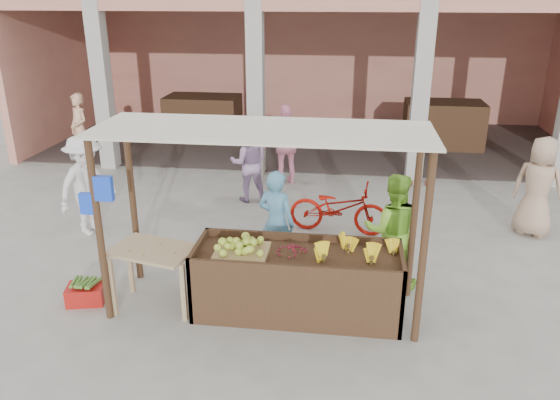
# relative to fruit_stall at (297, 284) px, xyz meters

# --- Properties ---
(ground) EXTENTS (60.00, 60.00, 0.00)m
(ground) POSITION_rel_fruit_stall_xyz_m (-0.50, 0.00, -0.40)
(ground) COLOR gray
(ground) RESTS_ON ground
(market_building) EXTENTS (14.40, 6.40, 4.20)m
(market_building) POSITION_rel_fruit_stall_xyz_m (-0.45, 8.93, 2.30)
(market_building) COLOR tan
(market_building) RESTS_ON ground
(fruit_stall) EXTENTS (2.60, 0.95, 0.80)m
(fruit_stall) POSITION_rel_fruit_stall_xyz_m (0.00, 0.00, 0.00)
(fruit_stall) COLOR #462B1C
(fruit_stall) RESTS_ON ground
(stall_awning) EXTENTS (4.09, 1.35, 2.39)m
(stall_awning) POSITION_rel_fruit_stall_xyz_m (-0.51, 0.06, 1.58)
(stall_awning) COLOR #462B1C
(stall_awning) RESTS_ON ground
(banana_heap) EXTENTS (0.98, 0.53, 0.18)m
(banana_heap) POSITION_rel_fruit_stall_xyz_m (0.74, 0.05, 0.49)
(banana_heap) COLOR yellow
(banana_heap) RESTS_ON fruit_stall
(melon_tray) EXTENTS (0.66, 0.57, 0.18)m
(melon_tray) POSITION_rel_fruit_stall_xyz_m (-0.70, -0.04, 0.49)
(melon_tray) COLOR tan
(melon_tray) RESTS_ON fruit_stall
(berry_heap) EXTENTS (0.41, 0.34, 0.13)m
(berry_heap) POSITION_rel_fruit_stall_xyz_m (-0.07, 0.04, 0.47)
(berry_heap) COLOR maroon
(berry_heap) RESTS_ON fruit_stall
(side_table) EXTENTS (1.16, 0.91, 0.83)m
(side_table) POSITION_rel_fruit_stall_xyz_m (-1.84, -0.10, 0.29)
(side_table) COLOR tan
(side_table) RESTS_ON ground
(papaya_pile) EXTENTS (0.75, 0.43, 0.21)m
(papaya_pile) POSITION_rel_fruit_stall_xyz_m (-1.84, -0.10, 0.53)
(papaya_pile) COLOR #5B9631
(papaya_pile) RESTS_ON side_table
(red_crate) EXTENTS (0.54, 0.44, 0.25)m
(red_crate) POSITION_rel_fruit_stall_xyz_m (-2.81, -0.15, -0.28)
(red_crate) COLOR #B31813
(red_crate) RESTS_ON ground
(plantain_bundle) EXTENTS (0.38, 0.27, 0.08)m
(plantain_bundle) POSITION_rel_fruit_stall_xyz_m (-2.81, -0.15, -0.11)
(plantain_bundle) COLOR #4F7E2E
(plantain_bundle) RESTS_ON red_crate
(produce_sacks) EXTENTS (0.84, 0.79, 0.64)m
(produce_sacks) POSITION_rel_fruit_stall_xyz_m (2.07, 5.25, -0.08)
(produce_sacks) COLOR maroon
(produce_sacks) RESTS_ON ground
(vendor_blue) EXTENTS (0.75, 0.66, 1.67)m
(vendor_blue) POSITION_rel_fruit_stall_xyz_m (-0.41, 1.04, 0.43)
(vendor_blue) COLOR #5699BF
(vendor_blue) RESTS_ON ground
(vendor_green) EXTENTS (0.84, 0.51, 1.73)m
(vendor_green) POSITION_rel_fruit_stall_xyz_m (1.21, 0.89, 0.46)
(vendor_green) COLOR #86CD36
(vendor_green) RESTS_ON ground
(motorcycle) EXTENTS (0.79, 1.81, 0.92)m
(motorcycle) POSITION_rel_fruit_stall_xyz_m (0.44, 2.58, 0.06)
(motorcycle) COLOR #A11007
(motorcycle) RESTS_ON ground
(shopper_a) EXTENTS (1.03, 1.33, 1.86)m
(shopper_a) POSITION_rel_fruit_stall_xyz_m (-3.74, 2.01, 0.53)
(shopper_a) COLOR silver
(shopper_a) RESTS_ON ground
(shopper_b) EXTENTS (1.21, 0.91, 1.84)m
(shopper_b) POSITION_rel_fruit_stall_xyz_m (-0.74, 4.99, 0.52)
(shopper_b) COLOR pink
(shopper_b) RESTS_ON ground
(shopper_c) EXTENTS (1.08, 0.99, 1.88)m
(shopper_c) POSITION_rel_fruit_stall_xyz_m (3.72, 2.93, 0.54)
(shopper_c) COLOR tan
(shopper_c) RESTS_ON ground
(shopper_e) EXTENTS (0.82, 0.79, 1.76)m
(shopper_e) POSITION_rel_fruit_stall_xyz_m (-5.75, 5.79, 0.48)
(shopper_e) COLOR #E3A983
(shopper_e) RESTS_ON ground
(shopper_f) EXTENTS (0.89, 0.60, 1.69)m
(shopper_f) POSITION_rel_fruit_stall_xyz_m (-1.34, 3.89, 0.44)
(shopper_f) COLOR #92739C
(shopper_f) RESTS_ON ground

